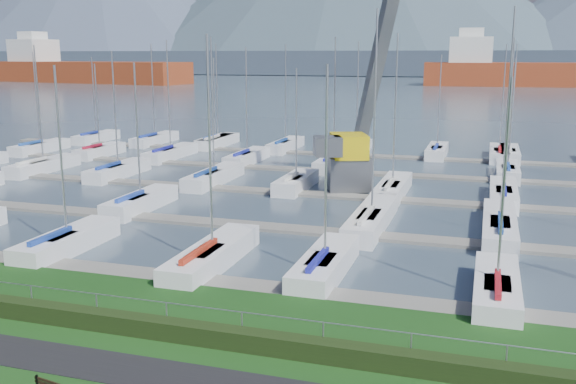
% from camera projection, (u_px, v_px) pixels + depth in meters
% --- Properties ---
extents(path, '(160.00, 2.00, 0.04)m').
position_uv_depth(path, '(152.00, 374.00, 20.90)').
color(path, black).
rests_on(path, grass).
extents(water, '(800.00, 540.00, 0.20)m').
position_uv_depth(water, '(465.00, 80.00, 266.52)').
color(water, '#3F4E5C').
extents(hedge, '(80.00, 0.70, 0.70)m').
position_uv_depth(hedge, '(187.00, 332.00, 23.26)').
color(hedge, black).
rests_on(hedge, grass).
extents(fence, '(80.00, 0.04, 0.04)m').
position_uv_depth(fence, '(191.00, 306.00, 23.45)').
color(fence, '#9B9DA3').
rests_on(fence, grass).
extents(foothill, '(900.00, 80.00, 12.00)m').
position_uv_depth(foothill, '(471.00, 63.00, 330.52)').
color(foothill, '#3A4555').
rests_on(foothill, water).
extents(docks, '(90.00, 41.60, 0.25)m').
position_uv_depth(docks, '(343.00, 197.00, 48.02)').
color(docks, slate).
rests_on(docks, water).
extents(crane, '(7.64, 12.95, 22.35)m').
position_uv_depth(crane, '(358.00, 118.00, 50.01)').
color(crane, slate).
rests_on(crane, water).
extents(cargo_ship_west, '(84.13, 30.99, 21.50)m').
position_uv_depth(cargo_ship_west, '(82.00, 72.00, 245.23)').
color(cargo_ship_west, maroon).
rests_on(cargo_ship_west, water).
extents(cargo_ship_mid, '(100.60, 23.97, 21.50)m').
position_uv_depth(cargo_ship_mid, '(563.00, 75.00, 214.04)').
color(cargo_ship_mid, maroon).
rests_on(cargo_ship_mid, water).
extents(sailboat_fleet, '(75.50, 49.67, 13.38)m').
position_uv_depth(sailboat_fleet, '(340.00, 116.00, 50.20)').
color(sailboat_fleet, white).
rests_on(sailboat_fleet, water).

